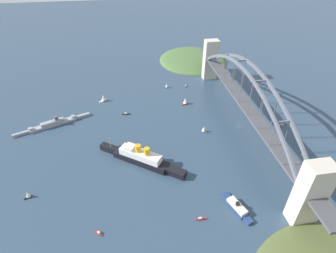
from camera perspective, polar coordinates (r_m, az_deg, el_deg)
ground_plane at (r=309.26m, az=14.79°, el=0.19°), size 1400.00×1400.00×0.00m
harbor_arch_bridge at (r=293.11m, az=15.69°, el=5.00°), size 303.28×18.75×69.18m
headland_east_shore at (r=461.95m, az=5.47°, el=13.65°), size 119.13×109.25×19.78m
ocean_liner at (r=251.31m, az=-5.71°, el=-6.54°), size 58.26×77.18×19.56m
naval_cruiser at (r=323.75m, az=-23.06°, el=0.59°), size 34.34×77.59×16.04m
harbor_ferry_steamer at (r=224.20m, az=14.30°, el=-16.11°), size 32.14×16.36×7.33m
seaplane_taxiing_near_bridge at (r=324.47m, az=22.82°, el=0.61°), size 8.22×11.53×4.71m
small_boat_0 at (r=290.35m, az=7.59°, el=-0.58°), size 6.96×6.49×7.31m
small_boat_1 at (r=373.64m, az=-0.28°, el=8.64°), size 6.25×5.80×6.49m
small_boat_2 at (r=214.56m, az=6.94°, el=-18.78°), size 1.92×8.65×2.21m
small_boat_3 at (r=378.13m, az=3.77°, el=8.53°), size 7.78×2.23×2.08m
small_boat_4 at (r=250.91m, az=-27.49°, el=-12.65°), size 5.17×6.14×6.43m
small_boat_5 at (r=320.67m, az=-8.85°, el=2.64°), size 2.61×9.94×2.12m
small_boat_6 at (r=335.95m, az=3.69°, el=5.42°), size 7.49×9.00×9.29m
small_boat_7 at (r=351.06m, az=-13.46°, el=5.91°), size 8.04×10.26×9.58m
small_boat_8 at (r=212.84m, az=-14.47°, el=-20.89°), size 6.15×5.88×1.84m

